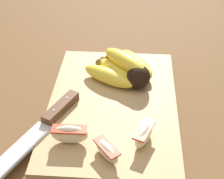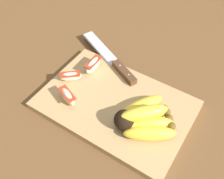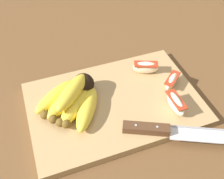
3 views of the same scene
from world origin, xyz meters
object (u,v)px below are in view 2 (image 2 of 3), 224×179
Objects in this scene: banana_bunch at (143,118)px; apple_wedge_middle at (72,75)px; chefs_knife at (115,63)px; apple_wedge_near at (67,96)px; apple_wedge_far at (93,65)px.

apple_wedge_middle is (-0.24, 0.02, -0.01)m from banana_bunch.
apple_wedge_near is (-0.03, -0.19, 0.01)m from chefs_knife.
banana_bunch is 0.23m from apple_wedge_far.
apple_wedge_middle is 0.07m from apple_wedge_far.
apple_wedge_near is 1.14× the size of apple_wedge_middle.
apple_wedge_near is (-0.20, -0.04, -0.00)m from banana_bunch.
banana_bunch is at bearing -39.98° from chefs_knife.
banana_bunch is at bearing -5.83° from apple_wedge_middle.
apple_wedge_far reaches higher than apple_wedge_middle.
apple_wedge_near is at bearing -85.31° from apple_wedge_far.
chefs_knife is at bearing 58.31° from apple_wedge_middle.
apple_wedge_middle is (-0.04, 0.07, -0.00)m from apple_wedge_near.
apple_wedge_far is (0.03, 0.07, 0.00)m from apple_wedge_middle.
apple_wedge_middle is at bearing -121.69° from chefs_knife.
banana_bunch is 2.88× the size of apple_wedge_middle.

